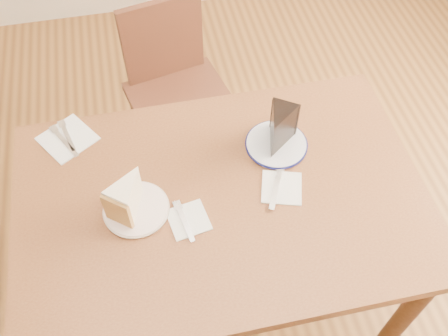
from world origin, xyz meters
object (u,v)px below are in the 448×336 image
Objects in this scene: chair_far at (177,91)px; plate_cream at (136,209)px; plate_navy at (276,144)px; chocolate_cake at (278,131)px; carrot_cake at (130,195)px; table at (221,214)px.

plate_cream is (-0.21, -0.75, 0.30)m from chair_far.
plate_navy is (0.24, -0.60, 0.30)m from chair_far.
carrot_cake is at bearing 49.34° from chocolate_cake.
plate_navy is (0.46, 0.15, 0.00)m from plate_cream.
table is 6.62× the size of plate_cream.
table is at bearing 68.79° from chocolate_cake.
plate_cream is 0.06m from carrot_cake.
table is 0.28m from plate_navy.
chocolate_cake reaches higher than chair_far.
plate_navy is 1.53× the size of chocolate_cake.
chair_far is 4.52× the size of plate_cream.
chair_far is 6.69× the size of chocolate_cake.
table is at bearing -0.60° from plate_cream.
table is at bearing 80.01° from chair_far.
carrot_cake is (-0.46, -0.13, 0.06)m from plate_navy.
plate_navy is 0.07m from chocolate_cake.
plate_cream is 1.57× the size of carrot_cake.
plate_cream is 0.48m from plate_navy.
plate_cream is at bearing -162.02° from plate_navy.
chair_far is at bearing 92.79° from table.
chair_far is 0.75m from chocolate_cake.
carrot_cake is (-0.01, 0.01, 0.06)m from plate_cream.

